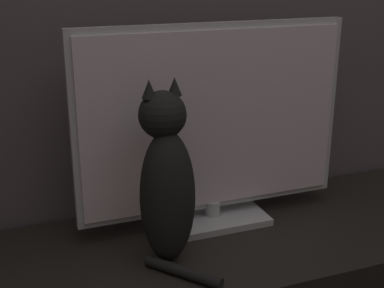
{
  "coord_description": "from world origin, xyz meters",
  "views": [
    {
      "loc": [
        -0.61,
        -0.31,
        1.15
      ],
      "look_at": [
        -0.14,
        0.94,
        0.69
      ],
      "focal_mm": 50.0,
      "sensor_mm": 36.0,
      "label": 1
    }
  ],
  "objects": [
    {
      "name": "cat",
      "position": [
        -0.23,
        0.87,
        0.63
      ],
      "size": [
        0.16,
        0.27,
        0.48
      ],
      "rotation": [
        0.0,
        0.0,
        0.08
      ],
      "color": "black",
      "rests_on": "tv_stand"
    },
    {
      "name": "tv",
      "position": [
        -0.04,
        1.02,
        0.71
      ],
      "size": [
        0.8,
        0.19,
        0.59
      ],
      "color": "#B7B7BC",
      "rests_on": "tv_stand"
    }
  ]
}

